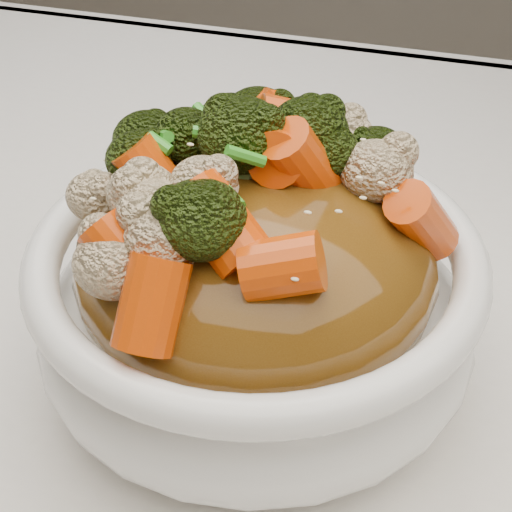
% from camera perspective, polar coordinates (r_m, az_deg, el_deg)
% --- Properties ---
extents(tablecloth, '(1.20, 0.80, 0.04)m').
position_cam_1_polar(tablecloth, '(0.43, 1.38, -7.94)').
color(tablecloth, white).
rests_on(tablecloth, dining_table).
extents(bowl, '(0.27, 0.27, 0.08)m').
position_cam_1_polar(bowl, '(0.38, 0.00, -3.79)').
color(bowl, white).
rests_on(bowl, tablecloth).
extents(sauce_base, '(0.21, 0.21, 0.09)m').
position_cam_1_polar(sauce_base, '(0.36, 0.00, -0.37)').
color(sauce_base, '#5C390F').
rests_on(sauce_base, bowl).
extents(carrots, '(0.21, 0.21, 0.05)m').
position_cam_1_polar(carrots, '(0.32, 0.00, 8.03)').
color(carrots, '#DE4707').
rests_on(carrots, sauce_base).
extents(broccoli, '(0.21, 0.21, 0.04)m').
position_cam_1_polar(broccoli, '(0.33, 0.00, 7.88)').
color(broccoli, black).
rests_on(broccoli, sauce_base).
extents(cauliflower, '(0.21, 0.21, 0.03)m').
position_cam_1_polar(cauliflower, '(0.33, 0.00, 7.59)').
color(cauliflower, beige).
rests_on(cauliflower, sauce_base).
extents(scallions, '(0.16, 0.16, 0.02)m').
position_cam_1_polar(scallions, '(0.32, 0.00, 8.18)').
color(scallions, green).
rests_on(scallions, sauce_base).
extents(sesame_seeds, '(0.19, 0.19, 0.01)m').
position_cam_1_polar(sesame_seeds, '(0.32, 0.00, 8.18)').
color(sesame_seeds, beige).
rests_on(sesame_seeds, sauce_base).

